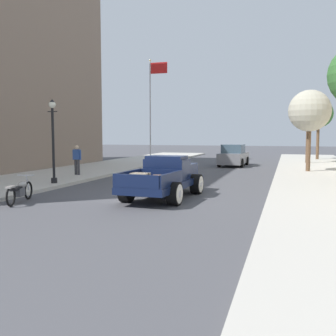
{
  "coord_description": "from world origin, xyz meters",
  "views": [
    {
      "loc": [
        5.16,
        -13.99,
        2.38
      ],
      "look_at": [
        0.41,
        1.18,
        1.0
      ],
      "focal_mm": 40.94,
      "sensor_mm": 36.0,
      "label": 1
    }
  ],
  "objects_px": {
    "pedestrian_sidewalk_left": "(77,158)",
    "street_tree_second": "(310,111)",
    "street_lamp_near": "(53,135)",
    "car_background_grey": "(233,156)",
    "hotrod_truck_navy": "(166,177)",
    "street_tree_farthest": "(319,114)",
    "street_tree_third": "(309,106)",
    "motorcycle_parked": "(20,190)",
    "flagpole": "(153,98)"
  },
  "relations": [
    {
      "from": "flagpole",
      "to": "street_tree_farthest",
      "type": "height_order",
      "value": "flagpole"
    },
    {
      "from": "flagpole",
      "to": "street_lamp_near",
      "type": "bearing_deg",
      "value": -84.45
    },
    {
      "from": "hotrod_truck_navy",
      "to": "pedestrian_sidewalk_left",
      "type": "relative_size",
      "value": 3.03
    },
    {
      "from": "pedestrian_sidewalk_left",
      "to": "street_lamp_near",
      "type": "relative_size",
      "value": 0.43
    },
    {
      "from": "street_lamp_near",
      "to": "street_tree_farthest",
      "type": "height_order",
      "value": "street_tree_farthest"
    },
    {
      "from": "pedestrian_sidewalk_left",
      "to": "motorcycle_parked",
      "type": "bearing_deg",
      "value": -73.42
    },
    {
      "from": "hotrod_truck_navy",
      "to": "street_lamp_near",
      "type": "height_order",
      "value": "street_lamp_near"
    },
    {
      "from": "car_background_grey",
      "to": "pedestrian_sidewalk_left",
      "type": "bearing_deg",
      "value": -124.4
    },
    {
      "from": "flagpole",
      "to": "pedestrian_sidewalk_left",
      "type": "bearing_deg",
      "value": -86.59
    },
    {
      "from": "car_background_grey",
      "to": "street_tree_farthest",
      "type": "relative_size",
      "value": 0.81
    },
    {
      "from": "pedestrian_sidewalk_left",
      "to": "car_background_grey",
      "type": "bearing_deg",
      "value": 55.6
    },
    {
      "from": "flagpole",
      "to": "street_tree_second",
      "type": "relative_size",
      "value": 1.85
    },
    {
      "from": "pedestrian_sidewalk_left",
      "to": "street_tree_second",
      "type": "bearing_deg",
      "value": 26.23
    },
    {
      "from": "car_background_grey",
      "to": "street_lamp_near",
      "type": "xyz_separation_m",
      "value": [
        -6.35,
        -14.19,
        1.62
      ]
    },
    {
      "from": "street_tree_third",
      "to": "pedestrian_sidewalk_left",
      "type": "bearing_deg",
      "value": -133.02
    },
    {
      "from": "car_background_grey",
      "to": "street_tree_second",
      "type": "xyz_separation_m",
      "value": [
        5.17,
        -4.49,
        3.04
      ]
    },
    {
      "from": "street_tree_second",
      "to": "street_tree_farthest",
      "type": "bearing_deg",
      "value": 83.72
    },
    {
      "from": "pedestrian_sidewalk_left",
      "to": "street_tree_farthest",
      "type": "distance_m",
      "value": 23.53
    },
    {
      "from": "motorcycle_parked",
      "to": "street_tree_second",
      "type": "xyz_separation_m",
      "value": [
        10.15,
        13.81,
        3.37
      ]
    },
    {
      "from": "pedestrian_sidewalk_left",
      "to": "street_tree_third",
      "type": "bearing_deg",
      "value": 46.98
    },
    {
      "from": "street_tree_second",
      "to": "street_tree_farthest",
      "type": "relative_size",
      "value": 0.91
    },
    {
      "from": "street_tree_third",
      "to": "street_tree_farthest",
      "type": "height_order",
      "value": "street_tree_third"
    },
    {
      "from": "hotrod_truck_navy",
      "to": "street_tree_third",
      "type": "xyz_separation_m",
      "value": [
        5.93,
        18.53,
        3.92
      ]
    },
    {
      "from": "car_background_grey",
      "to": "street_tree_second",
      "type": "distance_m",
      "value": 7.49
    },
    {
      "from": "street_tree_second",
      "to": "street_tree_third",
      "type": "relative_size",
      "value": 0.87
    },
    {
      "from": "car_background_grey",
      "to": "pedestrian_sidewalk_left",
      "type": "relative_size",
      "value": 2.65
    },
    {
      "from": "street_lamp_near",
      "to": "car_background_grey",
      "type": "bearing_deg",
      "value": 65.89
    },
    {
      "from": "motorcycle_parked",
      "to": "street_tree_second",
      "type": "distance_m",
      "value": 17.47
    },
    {
      "from": "street_lamp_near",
      "to": "street_tree_second",
      "type": "xyz_separation_m",
      "value": [
        11.52,
        9.71,
        1.42
      ]
    },
    {
      "from": "hotrod_truck_navy",
      "to": "car_background_grey",
      "type": "xyz_separation_m",
      "value": [
        0.48,
        15.52,
        0.01
      ]
    },
    {
      "from": "street_tree_farthest",
      "to": "street_tree_third",
      "type": "bearing_deg",
      "value": -102.18
    },
    {
      "from": "motorcycle_parked",
      "to": "flagpole",
      "type": "relative_size",
      "value": 0.23
    },
    {
      "from": "hotrod_truck_navy",
      "to": "street_tree_farthest",
      "type": "distance_m",
      "value": 24.95
    },
    {
      "from": "hotrod_truck_navy",
      "to": "street_tree_farthest",
      "type": "bearing_deg",
      "value": 73.45
    },
    {
      "from": "street_lamp_near",
      "to": "flagpole",
      "type": "relative_size",
      "value": 0.42
    },
    {
      "from": "car_background_grey",
      "to": "flagpole",
      "type": "relative_size",
      "value": 0.48
    },
    {
      "from": "car_background_grey",
      "to": "flagpole",
      "type": "bearing_deg",
      "value": 151.33
    },
    {
      "from": "flagpole",
      "to": "street_tree_second",
      "type": "distance_m",
      "value": 16.18
    },
    {
      "from": "car_background_grey",
      "to": "flagpole",
      "type": "height_order",
      "value": "flagpole"
    },
    {
      "from": "flagpole",
      "to": "street_tree_second",
      "type": "xyz_separation_m",
      "value": [
        13.33,
        -8.95,
        -1.96
      ]
    },
    {
      "from": "street_lamp_near",
      "to": "street_tree_third",
      "type": "relative_size",
      "value": 0.68
    },
    {
      "from": "street_tree_third",
      "to": "street_lamp_near",
      "type": "bearing_deg",
      "value": -124.44
    },
    {
      "from": "street_tree_farthest",
      "to": "pedestrian_sidewalk_left",
      "type": "bearing_deg",
      "value": -126.38
    },
    {
      "from": "car_background_grey",
      "to": "hotrod_truck_navy",
      "type": "bearing_deg",
      "value": -91.76
    },
    {
      "from": "hotrod_truck_navy",
      "to": "street_tree_farthest",
      "type": "height_order",
      "value": "street_tree_farthest"
    },
    {
      "from": "motorcycle_parked",
      "to": "car_background_grey",
      "type": "bearing_deg",
      "value": 74.78
    },
    {
      "from": "motorcycle_parked",
      "to": "car_background_grey",
      "type": "distance_m",
      "value": 18.96
    },
    {
      "from": "motorcycle_parked",
      "to": "street_tree_farthest",
      "type": "bearing_deg",
      "value": 66.43
    },
    {
      "from": "car_background_grey",
      "to": "pedestrian_sidewalk_left",
      "type": "distance_m",
      "value": 12.86
    },
    {
      "from": "street_lamp_near",
      "to": "street_tree_second",
      "type": "height_order",
      "value": "street_tree_second"
    }
  ]
}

